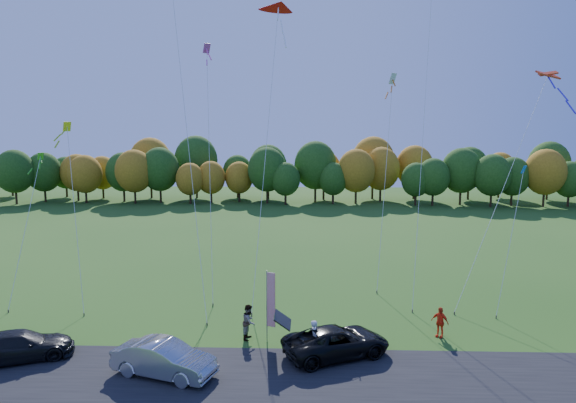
{
  "coord_description": "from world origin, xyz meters",
  "views": [
    {
      "loc": [
        1.17,
        -27.09,
        11.52
      ],
      "look_at": [
        0.0,
        6.0,
        7.0
      ],
      "focal_mm": 32.0,
      "sensor_mm": 36.0,
      "label": 1
    }
  ],
  "objects_px": {
    "black_suv": "(337,342)",
    "person_east": "(440,322)",
    "silver_sedan": "(164,359)",
    "feather_flag": "(270,299)"
  },
  "relations": [
    {
      "from": "silver_sedan",
      "to": "person_east",
      "type": "xyz_separation_m",
      "value": [
        14.28,
        5.14,
        0.04
      ]
    },
    {
      "from": "black_suv",
      "to": "person_east",
      "type": "bearing_deg",
      "value": -89.43
    },
    {
      "from": "person_east",
      "to": "feather_flag",
      "type": "bearing_deg",
      "value": -134.17
    },
    {
      "from": "silver_sedan",
      "to": "feather_flag",
      "type": "bearing_deg",
      "value": -31.45
    },
    {
      "from": "silver_sedan",
      "to": "person_east",
      "type": "relative_size",
      "value": 2.88
    },
    {
      "from": "silver_sedan",
      "to": "feather_flag",
      "type": "relative_size",
      "value": 1.24
    },
    {
      "from": "black_suv",
      "to": "silver_sedan",
      "type": "relative_size",
      "value": 1.11
    },
    {
      "from": "black_suv",
      "to": "feather_flag",
      "type": "xyz_separation_m",
      "value": [
        -3.54,
        1.63,
        1.7
      ]
    },
    {
      "from": "silver_sedan",
      "to": "black_suv",
      "type": "bearing_deg",
      "value": -55.57
    },
    {
      "from": "person_east",
      "to": "black_suv",
      "type": "bearing_deg",
      "value": -116.24
    }
  ]
}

